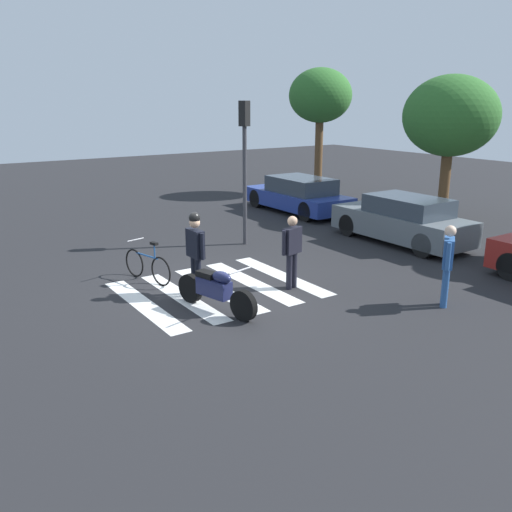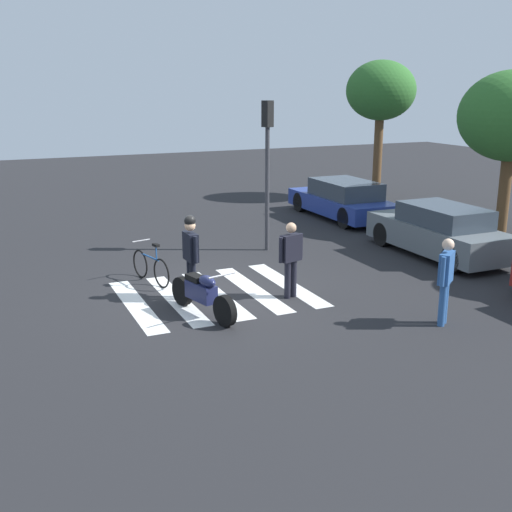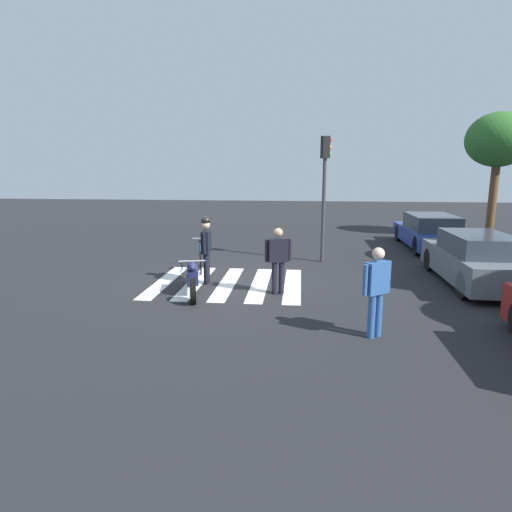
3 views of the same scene
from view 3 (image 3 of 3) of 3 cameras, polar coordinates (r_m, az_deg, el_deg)
ground_plane at (r=12.13m, az=-3.74°, el=-3.58°), size 60.00×60.00×0.00m
police_motorcycle at (r=11.08m, az=-8.30°, el=-2.71°), size 2.13×0.81×1.03m
leaning_bicycle at (r=13.61m, az=-7.28°, el=-0.31°), size 1.68×0.55×1.01m
officer_on_foot at (r=10.91m, az=2.91°, el=-0.09°), size 0.32×0.65×1.69m
officer_by_motorcycle at (r=11.95m, az=-6.54°, el=1.50°), size 0.69×0.25×1.86m
pedestrian_bystander at (r=8.41m, az=15.48°, el=-3.85°), size 0.46×0.57×1.73m
crosswalk_stripes at (r=12.12m, az=-3.74°, el=-3.56°), size 3.58×4.05×0.01m
car_blue_hatchback at (r=18.51m, az=21.75°, el=2.94°), size 4.71×1.87×1.34m
car_grey_coupe at (r=13.27m, az=26.69°, el=-0.45°), size 4.41×1.70×1.42m
traffic_light_pole at (r=14.67m, az=8.99°, el=9.95°), size 0.31×0.36×4.14m
street_tree_near at (r=22.34m, az=29.17°, el=13.01°), size 2.78×2.78×5.52m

